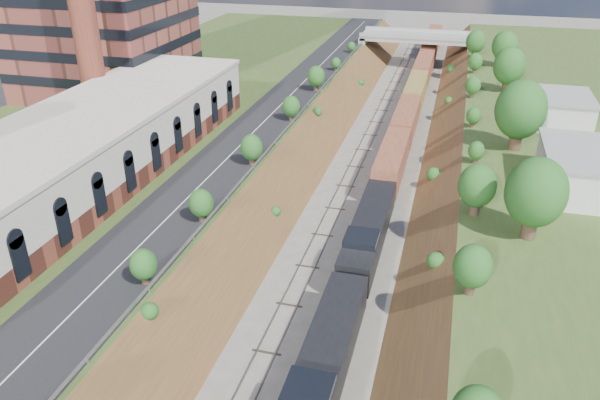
{
  "coord_description": "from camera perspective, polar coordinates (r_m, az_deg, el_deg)",
  "views": [
    {
      "loc": [
        9.32,
        -8.74,
        31.23
      ],
      "look_at": [
        -3.95,
        39.95,
        6.0
      ],
      "focal_mm": 35.0,
      "sensor_mm": 36.0,
      "label": 1
    }
  ],
  "objects": [
    {
      "name": "platform_left",
      "position": [
        85.68,
        -15.49,
        5.98
      ],
      "size": [
        44.0,
        180.0,
        5.0
      ],
      "primitive_type": "cube",
      "color": "#374C1F",
      "rests_on": "ground"
    },
    {
      "name": "embankment_left",
      "position": [
        78.19,
        -1.12,
        3.01
      ],
      "size": [
        10.0,
        180.0,
        10.0
      ],
      "primitive_type": "cube",
      "rotation": [
        0.0,
        0.79,
        0.0
      ],
      "color": "brown",
      "rests_on": "ground"
    },
    {
      "name": "embankment_right",
      "position": [
        75.52,
        15.12,
        1.16
      ],
      "size": [
        10.0,
        180.0,
        10.0
      ],
      "primitive_type": "cube",
      "rotation": [
        0.0,
        0.79,
        0.0
      ],
      "color": "brown",
      "rests_on": "ground"
    },
    {
      "name": "rail_left_track",
      "position": [
        76.4,
        4.94,
        2.4
      ],
      "size": [
        1.58,
        180.0,
        0.18
      ],
      "primitive_type": "cube",
      "color": "gray",
      "rests_on": "ground"
    },
    {
      "name": "rail_right_track",
      "position": [
        75.76,
        8.81,
        1.96
      ],
      "size": [
        1.58,
        180.0,
        0.18
      ],
      "primitive_type": "cube",
      "color": "gray",
      "rests_on": "ground"
    },
    {
      "name": "road",
      "position": [
        77.63,
        -4.37,
        6.77
      ],
      "size": [
        8.0,
        180.0,
        0.1
      ],
      "primitive_type": "cube",
      "color": "black",
      "rests_on": "platform_left"
    },
    {
      "name": "guardrail",
      "position": [
        76.07,
        -1.49,
        6.82
      ],
      "size": [
        0.1,
        171.0,
        0.7
      ],
      "color": "#99999E",
      "rests_on": "platform_left"
    },
    {
      "name": "commercial_building",
      "position": [
        63.98,
        -21.81,
        3.79
      ],
      "size": [
        14.3,
        62.3,
        7.0
      ],
      "color": "brown",
      "rests_on": "platform_left"
    },
    {
      "name": "overpass",
      "position": [
        133.68,
        11.32,
        14.72
      ],
      "size": [
        24.5,
        8.3,
        7.4
      ],
      "color": "gray",
      "rests_on": "ground"
    },
    {
      "name": "white_building_near",
      "position": [
        66.91,
        26.33,
        2.45
      ],
      "size": [
        9.0,
        12.0,
        4.0
      ],
      "primitive_type": "cube",
      "color": "silver",
      "rests_on": "platform_right"
    },
    {
      "name": "white_building_far",
      "position": [
        87.35,
        23.84,
        8.05
      ],
      "size": [
        8.0,
        10.0,
        3.6
      ],
      "primitive_type": "cube",
      "color": "silver",
      "rests_on": "platform_right"
    },
    {
      "name": "tree_right_large",
      "position": [
        53.96,
        22.02,
        0.62
      ],
      "size": [
        5.25,
        5.25,
        7.61
      ],
      "color": "#473323",
      "rests_on": "platform_right"
    },
    {
      "name": "tree_left_crest",
      "position": [
        43.09,
        -17.53,
        -9.02
      ],
      "size": [
        2.45,
        2.45,
        3.55
      ],
      "color": "#473323",
      "rests_on": "platform_left"
    },
    {
      "name": "freight_train",
      "position": [
        88.66,
        10.16,
        7.32
      ],
      "size": [
        3.07,
        156.48,
        4.59
      ],
      "color": "black",
      "rests_on": "ground"
    }
  ]
}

